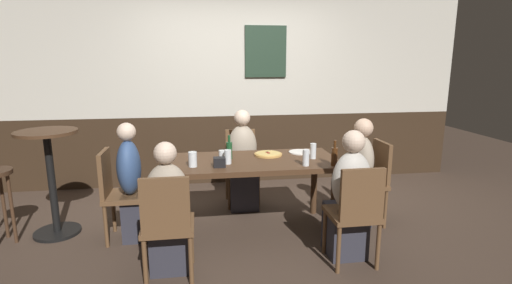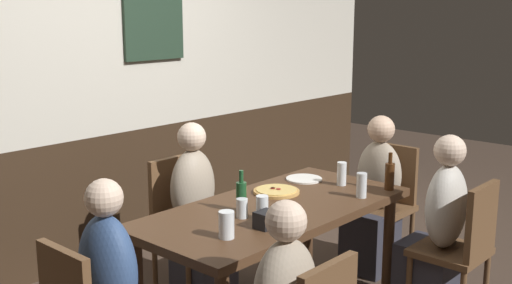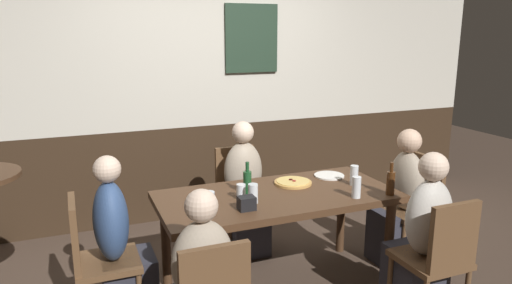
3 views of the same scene
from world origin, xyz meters
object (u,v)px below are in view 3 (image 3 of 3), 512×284
object	(u,v)px
chair_mid_far	(239,191)
beer_glass_tall	(354,177)
plate_white_large	(329,176)
person_right_near	(421,247)
tumbler_short	(209,203)
dining_table	(277,205)
person_mid_far	(245,198)
chair_head_west	(94,255)
condiment_caddy	(247,203)
person_head_west	(121,254)
person_head_east	(400,207)
beer_glass_half	(356,188)
pint_glass_amber	(241,193)
pizza	(293,182)
beer_bottle_green	(247,182)
chair_head_east	(416,202)
pint_glass_pale	(253,195)
beer_bottle_brown	(391,182)
chair_right_near	(439,255)

from	to	relation	value
chair_mid_far	beer_glass_tall	size ratio (longest dim) A/B	5.74
chair_mid_far	plate_white_large	bearing A→B (deg)	-46.94
person_right_near	tumbler_short	distance (m)	1.45
dining_table	person_mid_far	xyz separation A→B (m)	(-0.00, 0.66, -0.17)
chair_head_west	beer_glass_tall	size ratio (longest dim) A/B	5.74
person_right_near	beer_glass_tall	bearing A→B (deg)	102.28
plate_white_large	condiment_caddy	world-z (taller)	condiment_caddy
chair_mid_far	person_head_west	world-z (taller)	person_head_west
chair_head_west	person_head_east	bearing A→B (deg)	0.00
chair_mid_far	beer_glass_half	size ratio (longest dim) A/B	5.74
person_head_east	pint_glass_amber	xyz separation A→B (m)	(-1.40, -0.01, 0.31)
dining_table	chair_mid_far	bearing A→B (deg)	90.00
pizza	person_mid_far	bearing A→B (deg)	112.41
chair_head_west	plate_white_large	bearing A→B (deg)	6.80
pizza	beer_bottle_green	size ratio (longest dim) A/B	1.20
person_head_west	tumbler_short	xyz separation A→B (m)	(0.55, -0.16, 0.33)
chair_head_east	person_right_near	distance (m)	0.84
person_head_west	pint_glass_pale	bearing A→B (deg)	-7.10
chair_head_west	person_head_east	distance (m)	2.39
person_head_west	beer_glass_half	bearing A→B (deg)	-10.13
person_head_east	beer_bottle_green	bearing A→B (deg)	176.80
person_head_east	beer_glass_half	world-z (taller)	person_head_east
chair_head_east	person_mid_far	xyz separation A→B (m)	(-1.28, 0.66, -0.01)
beer_glass_tall	condiment_caddy	bearing A→B (deg)	-169.86
person_right_near	beer_bottle_brown	distance (m)	0.49
chair_right_near	person_head_east	xyz separation A→B (m)	(0.36, 0.82, -0.02)
chair_head_east	pint_glass_pale	distance (m)	1.54
pizza	tumbler_short	bearing A→B (deg)	-157.26
person_head_east	person_right_near	size ratio (longest dim) A/B	0.98
beer_bottle_green	chair_head_west	bearing A→B (deg)	-176.07
beer_bottle_green	beer_bottle_brown	xyz separation A→B (m)	(0.95, -0.40, 0.00)
tumbler_short	beer_glass_tall	bearing A→B (deg)	5.84
dining_table	chair_head_east	size ratio (longest dim) A/B	1.96
beer_bottle_brown	chair_mid_far	bearing A→B (deg)	122.93
chair_head_west	beer_glass_half	world-z (taller)	beer_glass_half
person_head_east	person_mid_far	bearing A→B (deg)	149.37
person_right_near	pint_glass_amber	bearing A→B (deg)	147.83
beer_glass_tall	plate_white_large	xyz separation A→B (m)	(-0.06, 0.26, -0.06)
person_right_near	beer_bottle_green	distance (m)	1.26
pint_glass_amber	pint_glass_pale	bearing A→B (deg)	-65.00
chair_head_east	beer_glass_half	bearing A→B (deg)	-160.33
chair_head_east	chair_head_west	world-z (taller)	same
dining_table	chair_right_near	distance (m)	1.13
chair_mid_far	person_right_near	bearing A→B (deg)	-62.90
person_right_near	plate_white_large	distance (m)	0.94
person_mid_far	beer_bottle_green	distance (m)	0.71
beer_glass_half	person_head_east	bearing A→B (deg)	24.19
tumbler_short	chair_head_west	bearing A→B (deg)	167.25
person_mid_far	person_head_west	size ratio (longest dim) A/B	1.01
pizza	beer_bottle_green	xyz separation A→B (m)	(-0.41, -0.09, 0.08)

